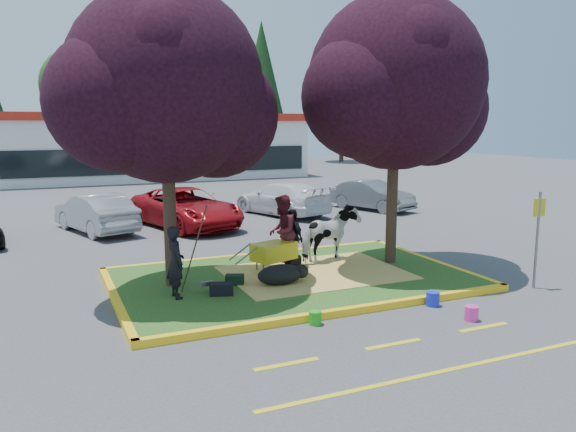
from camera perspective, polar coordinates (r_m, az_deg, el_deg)
name	(u,v)px	position (r m, az deg, el deg)	size (l,w,h in m)	color
ground	(293,282)	(13.50, 0.48, -6.70)	(90.00, 90.00, 0.00)	#424244
median_island	(293,279)	(13.48, 0.48, -6.39)	(8.00, 5.00, 0.15)	#224C17
curb_near	(346,311)	(11.28, 5.96, -9.62)	(8.30, 0.16, 0.15)	yellow
curb_far	(255,256)	(15.79, -3.39, -4.05)	(8.30, 0.16, 0.15)	yellow
curb_left	(116,300)	(12.44, -17.10, -8.18)	(0.16, 5.30, 0.15)	yellow
curb_right	(431,262)	(15.55, 14.35, -4.54)	(0.16, 5.30, 0.15)	yellow
straw_bedding	(315,273)	(13.71, 2.78, -5.79)	(4.20, 3.00, 0.01)	#E5C95E
tree_purple_left	(167,94)	(12.48, -12.23, 12.02)	(5.06, 4.20, 6.51)	black
tree_purple_right	(397,90)	(14.59, 10.97, 12.44)	(5.30, 4.40, 6.82)	black
fire_lane_stripe_a	(287,364)	(9.12, -0.13, -14.81)	(1.10, 0.12, 0.01)	yellow
fire_lane_stripe_b	(393,344)	(10.03, 10.66, -12.67)	(1.10, 0.12, 0.01)	yellow
fire_lane_stripe_c	(484,327)	(11.22, 19.26, -10.62)	(1.10, 0.12, 0.01)	yellow
fire_lane_long	(439,372)	(9.15, 15.05, -15.07)	(6.00, 0.10, 0.01)	yellow
retail_building	(154,145)	(40.50, -13.48, 7.03)	(20.40, 8.40, 4.40)	silver
treeline	(120,75)	(50.02, -16.69, 13.59)	(46.58, 7.80, 14.63)	black
cow	(330,235)	(14.70, 4.29, -1.92)	(0.77, 1.69, 1.43)	silver
calf	(280,275)	(12.69, -0.81, -5.97)	(1.06, 0.60, 0.46)	black
handler	(176,262)	(11.86, -11.35, -4.62)	(0.55, 0.36, 1.51)	black
visitor_a	(282,231)	(14.04, -0.61, -1.58)	(0.89, 0.70, 1.84)	#4C151E
visitor_b	(292,237)	(14.27, 0.46, -2.17)	(0.86, 0.36, 1.46)	black
wheelbarrow	(274,252)	(13.75, -1.38, -3.64)	(1.88, 0.94, 0.71)	black
gear_bag_dark	(222,289)	(12.06, -6.77, -7.37)	(0.50, 0.27, 0.25)	black
gear_bag_green	(235,280)	(12.78, -5.44, -6.46)	(0.41, 0.26, 0.22)	black
sign_post	(538,230)	(13.90, 24.03, -1.31)	(0.31, 0.06, 2.23)	slate
bucket_green	(315,318)	(10.72, 2.78, -10.30)	(0.24, 0.24, 0.26)	green
bucket_pink	(471,313)	(11.47, 18.14, -9.38)	(0.27, 0.27, 0.28)	#E1329D
bucket_blue	(433,299)	(12.13, 14.49, -8.15)	(0.28, 0.28, 0.30)	#1A2CD4
car_silver	(95,213)	(20.55, -18.98, 0.30)	(1.43, 4.10, 1.35)	gray
car_red	(186,208)	(20.70, -10.32, 0.83)	(2.36, 5.12, 1.42)	#9D0D13
car_white	(282,198)	(23.16, -0.64, 1.80)	(1.90, 4.67, 1.36)	white
car_grey	(372,195)	(24.78, 8.50, 2.10)	(1.35, 3.87, 1.28)	#5A5E62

